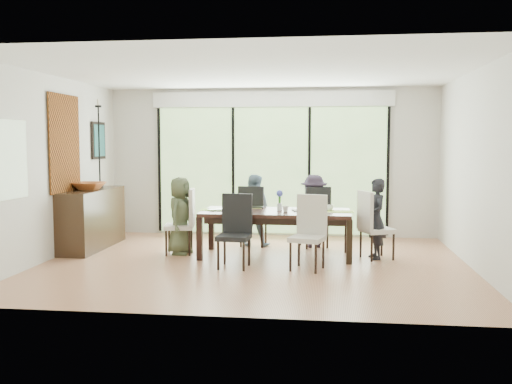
# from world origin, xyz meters

# --- Properties ---
(floor) EXTENTS (6.00, 5.00, 0.01)m
(floor) POSITION_xyz_m (0.00, 0.00, -0.01)
(floor) COLOR #96573C
(floor) RESTS_ON ground
(ceiling) EXTENTS (6.00, 5.00, 0.01)m
(ceiling) POSITION_xyz_m (0.00, 0.00, 2.71)
(ceiling) COLOR white
(ceiling) RESTS_ON wall_back
(wall_back) EXTENTS (6.00, 0.02, 2.70)m
(wall_back) POSITION_xyz_m (0.00, 2.51, 1.35)
(wall_back) COLOR beige
(wall_back) RESTS_ON floor
(wall_front) EXTENTS (6.00, 0.02, 2.70)m
(wall_front) POSITION_xyz_m (0.00, -2.51, 1.35)
(wall_front) COLOR silver
(wall_front) RESTS_ON floor
(wall_left) EXTENTS (0.02, 5.00, 2.70)m
(wall_left) POSITION_xyz_m (-3.01, 0.00, 1.35)
(wall_left) COLOR white
(wall_left) RESTS_ON floor
(wall_right) EXTENTS (0.02, 5.00, 2.70)m
(wall_right) POSITION_xyz_m (3.01, 0.00, 1.35)
(wall_right) COLOR beige
(wall_right) RESTS_ON floor
(glass_doors) EXTENTS (4.20, 0.02, 2.30)m
(glass_doors) POSITION_xyz_m (0.00, 2.47, 1.20)
(glass_doors) COLOR #598C3F
(glass_doors) RESTS_ON wall_back
(blinds_header) EXTENTS (4.40, 0.06, 0.28)m
(blinds_header) POSITION_xyz_m (0.00, 2.46, 2.50)
(blinds_header) COLOR white
(blinds_header) RESTS_ON wall_back
(mullion_a) EXTENTS (0.05, 0.04, 2.30)m
(mullion_a) POSITION_xyz_m (-2.10, 2.46, 1.20)
(mullion_a) COLOR black
(mullion_a) RESTS_ON wall_back
(mullion_b) EXTENTS (0.05, 0.04, 2.30)m
(mullion_b) POSITION_xyz_m (-0.70, 2.46, 1.20)
(mullion_b) COLOR black
(mullion_b) RESTS_ON wall_back
(mullion_c) EXTENTS (0.05, 0.04, 2.30)m
(mullion_c) POSITION_xyz_m (0.70, 2.46, 1.20)
(mullion_c) COLOR black
(mullion_c) RESTS_ON wall_back
(mullion_d) EXTENTS (0.05, 0.04, 2.30)m
(mullion_d) POSITION_xyz_m (2.10, 2.46, 1.20)
(mullion_d) COLOR black
(mullion_d) RESTS_ON wall_back
(side_window) EXTENTS (0.02, 0.90, 1.00)m
(side_window) POSITION_xyz_m (-2.97, -1.20, 1.50)
(side_window) COLOR #8CAD7F
(side_window) RESTS_ON wall_left
(deck) EXTENTS (6.00, 1.80, 0.10)m
(deck) POSITION_xyz_m (0.00, 3.40, -0.05)
(deck) COLOR brown
(deck) RESTS_ON ground
(rail_top) EXTENTS (6.00, 0.08, 0.06)m
(rail_top) POSITION_xyz_m (0.00, 4.20, 0.55)
(rail_top) COLOR #503D22
(rail_top) RESTS_ON deck
(foliage_left) EXTENTS (3.20, 3.20, 3.20)m
(foliage_left) POSITION_xyz_m (-1.80, 5.20, 1.44)
(foliage_left) COLOR #14380F
(foliage_left) RESTS_ON ground
(foliage_mid) EXTENTS (4.00, 4.00, 4.00)m
(foliage_mid) POSITION_xyz_m (0.40, 5.80, 1.80)
(foliage_mid) COLOR #14380F
(foliage_mid) RESTS_ON ground
(foliage_right) EXTENTS (2.80, 2.80, 2.80)m
(foliage_right) POSITION_xyz_m (2.20, 5.00, 1.26)
(foliage_right) COLOR #14380F
(foliage_right) RESTS_ON ground
(foliage_far) EXTENTS (3.60, 3.60, 3.60)m
(foliage_far) POSITION_xyz_m (-0.60, 6.50, 1.62)
(foliage_far) COLOR #14380F
(foliage_far) RESTS_ON ground
(table_top) EXTENTS (2.22, 1.02, 0.06)m
(table_top) POSITION_xyz_m (0.26, 0.56, 0.66)
(table_top) COLOR black
(table_top) RESTS_ON floor
(table_apron) EXTENTS (2.03, 0.83, 0.09)m
(table_apron) POSITION_xyz_m (0.26, 0.56, 0.58)
(table_apron) COLOR black
(table_apron) RESTS_ON floor
(table_leg_fl) EXTENTS (0.08, 0.08, 0.64)m
(table_leg_fl) POSITION_xyz_m (-0.82, 0.13, 0.32)
(table_leg_fl) COLOR black
(table_leg_fl) RESTS_ON floor
(table_leg_fr) EXTENTS (0.08, 0.08, 0.64)m
(table_leg_fr) POSITION_xyz_m (1.34, 0.13, 0.32)
(table_leg_fr) COLOR black
(table_leg_fr) RESTS_ON floor
(table_leg_bl) EXTENTS (0.08, 0.08, 0.64)m
(table_leg_bl) POSITION_xyz_m (-0.82, 0.99, 0.32)
(table_leg_bl) COLOR black
(table_leg_bl) RESTS_ON floor
(table_leg_br) EXTENTS (0.08, 0.08, 0.64)m
(table_leg_br) POSITION_xyz_m (1.34, 0.99, 0.32)
(table_leg_br) COLOR black
(table_leg_br) RESTS_ON floor
(chair_left_end) EXTENTS (0.48, 0.48, 1.02)m
(chair_left_end) POSITION_xyz_m (-1.24, 0.56, 0.51)
(chair_left_end) COLOR silver
(chair_left_end) RESTS_ON floor
(chair_right_end) EXTENTS (0.56, 0.56, 1.02)m
(chair_right_end) POSITION_xyz_m (1.76, 0.56, 0.51)
(chair_right_end) COLOR beige
(chair_right_end) RESTS_ON floor
(chair_far_left) EXTENTS (0.46, 0.46, 1.02)m
(chair_far_left) POSITION_xyz_m (-0.19, 1.41, 0.51)
(chair_far_left) COLOR black
(chair_far_left) RESTS_ON floor
(chair_far_right) EXTENTS (0.54, 0.54, 1.02)m
(chair_far_right) POSITION_xyz_m (0.81, 1.41, 0.51)
(chair_far_right) COLOR black
(chair_far_right) RESTS_ON floor
(chair_near_left) EXTENTS (0.45, 0.45, 1.02)m
(chair_near_left) POSITION_xyz_m (-0.24, -0.31, 0.51)
(chair_near_left) COLOR black
(chair_near_left) RESTS_ON floor
(chair_near_right) EXTENTS (0.53, 0.53, 1.02)m
(chair_near_right) POSITION_xyz_m (0.76, -0.31, 0.51)
(chair_near_right) COLOR beige
(chair_near_right) RESTS_ON floor
(person_left_end) EXTENTS (0.44, 0.61, 1.19)m
(person_left_end) POSITION_xyz_m (-1.22, 0.56, 0.60)
(person_left_end) COLOR #495438
(person_left_end) RESTS_ON floor
(person_right_end) EXTENTS (0.46, 0.62, 1.19)m
(person_right_end) POSITION_xyz_m (1.74, 0.56, 0.60)
(person_right_end) COLOR black
(person_right_end) RESTS_ON floor
(person_far_left) EXTENTS (0.59, 0.41, 1.19)m
(person_far_left) POSITION_xyz_m (-0.19, 1.39, 0.60)
(person_far_left) COLOR slate
(person_far_left) RESTS_ON floor
(person_far_right) EXTENTS (0.62, 0.47, 1.19)m
(person_far_right) POSITION_xyz_m (0.81, 1.39, 0.60)
(person_far_right) COLOR #251C2A
(person_far_right) RESTS_ON floor
(placemat_left) EXTENTS (0.41, 0.30, 0.01)m
(placemat_left) POSITION_xyz_m (-0.69, 0.56, 0.70)
(placemat_left) COLOR #8FC345
(placemat_left) RESTS_ON table_top
(placemat_right) EXTENTS (0.41, 0.30, 0.01)m
(placemat_right) POSITION_xyz_m (1.21, 0.56, 0.70)
(placemat_right) COLOR #93B13F
(placemat_right) RESTS_ON table_top
(placemat_far_l) EXTENTS (0.41, 0.30, 0.01)m
(placemat_far_l) POSITION_xyz_m (-0.19, 0.96, 0.70)
(placemat_far_l) COLOR #8CC647
(placemat_far_l) RESTS_ON table_top
(placemat_far_r) EXTENTS (0.41, 0.30, 0.01)m
(placemat_far_r) POSITION_xyz_m (0.81, 0.96, 0.70)
(placemat_far_r) COLOR #8C9F39
(placemat_far_r) RESTS_ON table_top
(placemat_paper) EXTENTS (0.41, 0.30, 0.01)m
(placemat_paper) POSITION_xyz_m (-0.29, 0.26, 0.70)
(placemat_paper) COLOR white
(placemat_paper) RESTS_ON table_top
(tablet_far_l) EXTENTS (0.24, 0.17, 0.01)m
(tablet_far_l) POSITION_xyz_m (-0.09, 0.91, 0.70)
(tablet_far_l) COLOR black
(tablet_far_l) RESTS_ON table_top
(tablet_far_r) EXTENTS (0.22, 0.16, 0.01)m
(tablet_far_r) POSITION_xyz_m (0.76, 0.91, 0.70)
(tablet_far_r) COLOR black
(tablet_far_r) RESTS_ON table_top
(papers) EXTENTS (0.28, 0.20, 0.00)m
(papers) POSITION_xyz_m (0.96, 0.51, 0.69)
(papers) COLOR white
(papers) RESTS_ON table_top
(platter_base) EXTENTS (0.24, 0.24, 0.02)m
(platter_base) POSITION_xyz_m (-0.29, 0.26, 0.71)
(platter_base) COLOR white
(platter_base) RESTS_ON table_top
(platter_snacks) EXTENTS (0.18, 0.18, 0.01)m
(platter_snacks) POSITION_xyz_m (-0.29, 0.26, 0.73)
(platter_snacks) COLOR orange
(platter_snacks) RESTS_ON table_top
(vase) EXTENTS (0.07, 0.07, 0.11)m
(vase) POSITION_xyz_m (0.31, 0.61, 0.75)
(vase) COLOR silver
(vase) RESTS_ON table_top
(hyacinth_stems) EXTENTS (0.04, 0.04, 0.15)m
(hyacinth_stems) POSITION_xyz_m (0.31, 0.61, 0.86)
(hyacinth_stems) COLOR #337226
(hyacinth_stems) RESTS_ON table_top
(hyacinth_blooms) EXTENTS (0.10, 0.10, 0.10)m
(hyacinth_blooms) POSITION_xyz_m (0.31, 0.61, 0.95)
(hyacinth_blooms) COLOR #474EB2
(hyacinth_blooms) RESTS_ON table_top
(laptop) EXTENTS (0.36, 0.33, 0.02)m
(laptop) POSITION_xyz_m (-0.59, 0.46, 0.70)
(laptop) COLOR silver
(laptop) RESTS_ON table_top
(cup_a) EXTENTS (0.16, 0.16, 0.09)m
(cup_a) POSITION_xyz_m (-0.44, 0.71, 0.74)
(cup_a) COLOR white
(cup_a) RESTS_ON table_top
(cup_b) EXTENTS (0.13, 0.13, 0.08)m
(cup_b) POSITION_xyz_m (0.41, 0.46, 0.74)
(cup_b) COLOR white
(cup_b) RESTS_ON table_top
(cup_c) EXTENTS (0.15, 0.15, 0.09)m
(cup_c) POSITION_xyz_m (1.06, 0.66, 0.74)
(cup_c) COLOR white
(cup_c) RESTS_ON table_top
(book) EXTENTS (0.20, 0.24, 0.02)m
(book) POSITION_xyz_m (0.51, 0.61, 0.70)
(book) COLOR white
(book) RESTS_ON table_top
(sideboard) EXTENTS (0.48, 1.71, 0.96)m
(sideboard) POSITION_xyz_m (-2.76, 0.87, 0.48)
(sideboard) COLOR black
(sideboard) RESTS_ON floor
(bowl) EXTENTS (0.51, 0.51, 0.12)m
(bowl) POSITION_xyz_m (-2.76, 0.77, 1.02)
(bowl) COLOR #994A21
(bowl) RESTS_ON sideboard
(candlestick_base) EXTENTS (0.11, 0.11, 0.04)m
(candlestick_base) POSITION_xyz_m (-2.76, 1.22, 0.98)
(candlestick_base) COLOR black
(candlestick_base) RESTS_ON sideboard
(candlestick_shaft) EXTENTS (0.03, 0.03, 1.33)m
(candlestick_shaft) POSITION_xyz_m (-2.76, 1.22, 1.65)
(candlestick_shaft) COLOR black
(candlestick_shaft) RESTS_ON sideboard
(candlestick_pan) EXTENTS (0.11, 0.11, 0.03)m
(candlestick_pan) POSITION_xyz_m (-2.76, 1.22, 2.31)
(candlestick_pan) COLOR black
(candlestick_pan) RESTS_ON sideboard
(candle) EXTENTS (0.04, 0.04, 0.11)m
(candle) POSITION_xyz_m (-2.76, 1.22, 2.38)
(candle) COLOR silver
(candle) RESTS_ON sideboard
(tapestry) EXTENTS (0.02, 1.00, 1.50)m
(tapestry) POSITION_xyz_m (-2.97, 0.40, 1.70)
(tapestry) COLOR brown
(tapestry) RESTS_ON wall_left
(art_frame) EXTENTS (0.03, 0.55, 0.65)m
(art_frame) POSITION_xyz_m (-2.97, 1.70, 1.75)
(art_frame) COLOR black
(art_frame) RESTS_ON wall_left
(art_canvas) EXTENTS (0.01, 0.45, 0.55)m
(art_canvas) POSITION_xyz_m (-2.95, 1.70, 1.75)
(art_canvas) COLOR #184C4E
(art_canvas) RESTS_ON wall_left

